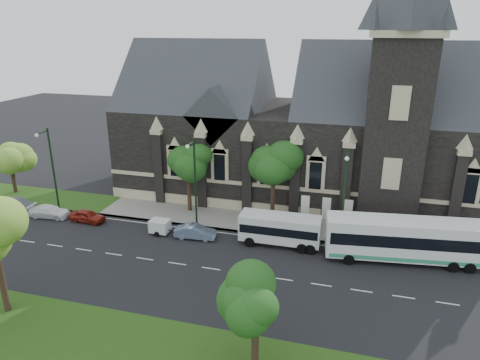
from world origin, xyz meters
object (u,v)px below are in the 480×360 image
(tree_walk_right, at_px, (276,166))
(car_far_grey, at_px, (18,204))
(tree_park_east, at_px, (260,297))
(shuttle_bus, at_px, (280,228))
(tour_coach, at_px, (404,239))
(sedan, at_px, (195,232))
(street_lamp_mid, at_px, (194,178))
(street_lamp_far, at_px, (51,165))
(banner_flag_right, at_px, (346,213))
(banner_flag_left, at_px, (303,208))
(car_far_white, at_px, (50,211))
(box_trailer, at_px, (160,226))
(tree_walk_far, at_px, (12,156))
(street_lamp_near, at_px, (344,192))
(banner_flag_center, at_px, (324,210))
(car_far_red, at_px, (87,216))
(tree_walk_left, at_px, (190,160))

(tree_walk_right, bearing_deg, car_far_grey, -170.08)
(car_far_grey, bearing_deg, tree_park_east, -113.46)
(tree_walk_right, xyz_separation_m, shuttle_bus, (1.47, -5.02, -4.20))
(tour_coach, relative_size, sedan, 3.34)
(street_lamp_mid, relative_size, shuttle_bus, 1.24)
(street_lamp_far, bearing_deg, banner_flag_right, 3.60)
(banner_flag_left, distance_m, car_far_white, 26.15)
(car_far_white, bearing_deg, box_trailer, -96.71)
(tree_walk_far, distance_m, street_lamp_near, 37.95)
(street_lamp_far, height_order, sedan, street_lamp_far)
(banner_flag_left, xyz_separation_m, tour_coach, (8.87, -3.42, -0.37))
(sedan, bearing_deg, street_lamp_far, 77.27)
(banner_flag_left, bearing_deg, banner_flag_right, 0.00)
(tree_park_east, height_order, car_far_white, tree_park_east)
(tree_walk_far, distance_m, banner_flag_center, 36.20)
(banner_flag_left, relative_size, sedan, 1.03)
(tree_walk_right, relative_size, car_far_red, 2.12)
(street_lamp_far, bearing_deg, street_lamp_mid, 0.00)
(tree_walk_far, height_order, banner_flag_left, tree_walk_far)
(box_trailer, height_order, car_far_grey, box_trailer)
(box_trailer, bearing_deg, car_far_red, 178.28)
(car_far_white, bearing_deg, tree_walk_left, -72.94)
(tour_coach, bearing_deg, street_lamp_near, 156.40)
(street_lamp_far, distance_m, car_far_grey, 6.16)
(tree_walk_far, height_order, car_far_grey, tree_walk_far)
(street_lamp_near, bearing_deg, tree_walk_left, 167.13)
(street_lamp_near, xyz_separation_m, car_far_red, (-25.05, -1.83, -4.48))
(sedan, bearing_deg, banner_flag_left, -70.99)
(tree_park_east, relative_size, banner_flag_left, 1.57)
(tree_walk_right, height_order, street_lamp_near, street_lamp_near)
(street_lamp_far, xyz_separation_m, box_trailer, (13.21, -2.32, -4.32))
(shuttle_bus, bearing_deg, box_trailer, -176.04)
(tree_walk_left, bearing_deg, shuttle_bus, -25.57)
(sedan, relative_size, car_far_grey, 1.03)
(banner_flag_center, distance_m, sedan, 12.33)
(banner_flag_right, distance_m, car_far_white, 30.11)
(tree_walk_far, distance_m, street_lamp_far, 8.42)
(banner_flag_center, height_order, sedan, banner_flag_center)
(tree_walk_far, height_order, street_lamp_near, street_lamp_near)
(street_lamp_mid, height_order, car_far_white, street_lamp_mid)
(box_trailer, relative_size, car_far_grey, 0.70)
(tree_walk_right, height_order, tree_walk_far, tree_walk_right)
(tree_walk_far, xyz_separation_m, banner_flag_right, (38.11, -1.18, -2.24))
(street_lamp_far, height_order, box_trailer, street_lamp_far)
(car_far_white, bearing_deg, shuttle_bus, -93.55)
(street_lamp_far, xyz_separation_m, banner_flag_right, (30.29, 1.91, -2.73))
(tree_walk_right, bearing_deg, box_trailer, -149.31)
(tree_walk_right, height_order, box_trailer, tree_walk_right)
(tree_park_east, distance_m, shuttle_bus, 15.38)
(street_lamp_near, relative_size, banner_flag_left, 2.25)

